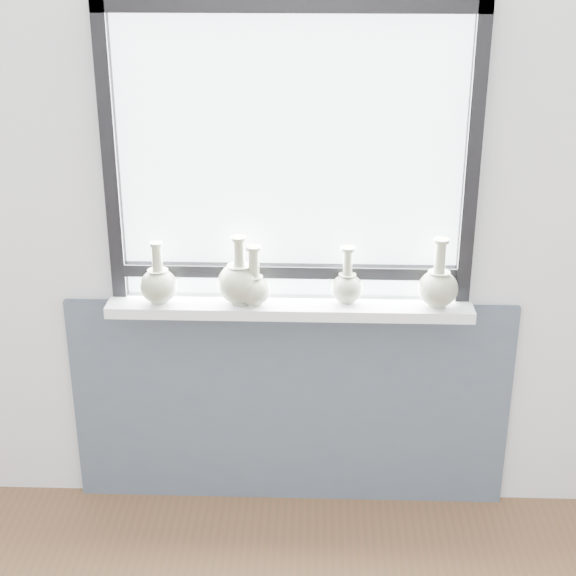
{
  "coord_description": "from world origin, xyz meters",
  "views": [
    {
      "loc": [
        0.1,
        -1.21,
        2.18
      ],
      "look_at": [
        0.0,
        1.55,
        1.02
      ],
      "focal_mm": 55.0,
      "sensor_mm": 36.0,
      "label": 1
    }
  ],
  "objects_px": {
    "vase_a": "(158,283)",
    "vase_d": "(347,285)",
    "vase_e": "(438,286)",
    "vase_b": "(239,281)",
    "windowsill": "(290,306)",
    "vase_c": "(254,287)"
  },
  "relations": [
    {
      "from": "vase_a",
      "to": "vase_d",
      "type": "bearing_deg",
      "value": 2.05
    },
    {
      "from": "vase_d",
      "to": "vase_e",
      "type": "relative_size",
      "value": 0.83
    },
    {
      "from": "vase_b",
      "to": "vase_e",
      "type": "height_order",
      "value": "vase_e"
    },
    {
      "from": "windowsill",
      "to": "vase_c",
      "type": "height_order",
      "value": "vase_c"
    },
    {
      "from": "vase_d",
      "to": "vase_b",
      "type": "bearing_deg",
      "value": -177.87
    },
    {
      "from": "windowsill",
      "to": "vase_d",
      "type": "height_order",
      "value": "vase_d"
    },
    {
      "from": "vase_b",
      "to": "vase_c",
      "type": "distance_m",
      "value": 0.06
    },
    {
      "from": "vase_c",
      "to": "vase_d",
      "type": "relative_size",
      "value": 1.05
    },
    {
      "from": "vase_c",
      "to": "vase_d",
      "type": "distance_m",
      "value": 0.33
    },
    {
      "from": "vase_b",
      "to": "vase_c",
      "type": "bearing_deg",
      "value": -18.48
    },
    {
      "from": "vase_c",
      "to": "vase_e",
      "type": "height_order",
      "value": "vase_e"
    },
    {
      "from": "vase_b",
      "to": "vase_d",
      "type": "distance_m",
      "value": 0.39
    },
    {
      "from": "windowsill",
      "to": "vase_e",
      "type": "height_order",
      "value": "vase_e"
    },
    {
      "from": "vase_a",
      "to": "vase_c",
      "type": "height_order",
      "value": "vase_a"
    },
    {
      "from": "vase_b",
      "to": "vase_c",
      "type": "relative_size",
      "value": 1.13
    },
    {
      "from": "vase_c",
      "to": "vase_e",
      "type": "distance_m",
      "value": 0.66
    },
    {
      "from": "vase_c",
      "to": "vase_e",
      "type": "bearing_deg",
      "value": 1.01
    },
    {
      "from": "windowsill",
      "to": "vase_b",
      "type": "relative_size",
      "value": 5.28
    },
    {
      "from": "vase_a",
      "to": "vase_c",
      "type": "bearing_deg",
      "value": -1.39
    },
    {
      "from": "vase_b",
      "to": "vase_d",
      "type": "relative_size",
      "value": 1.18
    },
    {
      "from": "vase_a",
      "to": "vase_d",
      "type": "relative_size",
      "value": 1.08
    },
    {
      "from": "vase_d",
      "to": "vase_a",
      "type": "bearing_deg",
      "value": -177.95
    }
  ]
}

